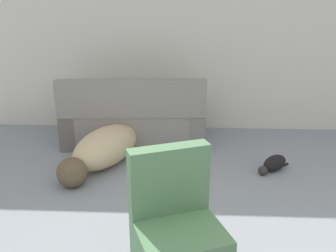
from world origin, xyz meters
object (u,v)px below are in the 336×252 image
at_px(side_chair, 177,240).
at_px(cat, 274,164).
at_px(couch, 134,120).
at_px(dog, 103,149).

bearing_deg(side_chair, cat, 37.45).
bearing_deg(cat, couch, -65.57).
bearing_deg(couch, side_chair, 99.96).
distance_m(dog, cat, 1.93).
relative_size(couch, cat, 4.39).
relative_size(dog, cat, 3.51).
xyz_separation_m(couch, cat, (1.67, -0.84, -0.20)).
bearing_deg(cat, dog, -40.18).
distance_m(couch, dog, 0.84).
height_order(dog, side_chair, side_chair).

